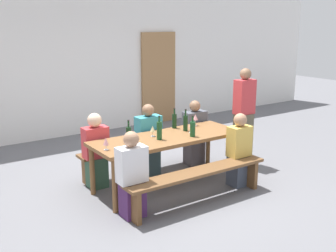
% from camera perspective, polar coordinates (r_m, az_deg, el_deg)
% --- Properties ---
extents(ground_plane, '(24.00, 24.00, 0.00)m').
position_cam_1_polar(ground_plane, '(6.03, 0.00, -8.32)').
color(ground_plane, slate).
extents(back_wall, '(14.00, 0.20, 3.20)m').
position_cam_1_polar(back_wall, '(8.74, -13.29, 9.19)').
color(back_wall, white).
rests_on(back_wall, ground).
extents(wooden_door, '(0.90, 0.06, 2.10)m').
position_cam_1_polar(wooden_door, '(9.60, -1.32, 6.68)').
color(wooden_door, '#9E7247').
rests_on(wooden_door, ground).
extents(tasting_table, '(2.21, 0.79, 0.75)m').
position_cam_1_polar(tasting_table, '(5.80, 0.00, -2.16)').
color(tasting_table, brown).
rests_on(tasting_table, ground).
extents(bench_near, '(2.11, 0.30, 0.45)m').
position_cam_1_polar(bench_near, '(5.37, 4.22, -7.13)').
color(bench_near, brown).
rests_on(bench_near, ground).
extents(bench_far, '(2.11, 0.30, 0.45)m').
position_cam_1_polar(bench_far, '(6.46, -3.49, -3.40)').
color(bench_far, brown).
rests_on(bench_far, ground).
extents(wine_bottle_0, '(0.07, 0.07, 0.33)m').
position_cam_1_polar(wine_bottle_0, '(5.60, -1.21, -0.60)').
color(wine_bottle_0, '#194723').
rests_on(wine_bottle_0, tasting_table).
extents(wine_bottle_1, '(0.07, 0.07, 0.31)m').
position_cam_1_polar(wine_bottle_1, '(6.21, 0.90, 0.75)').
color(wine_bottle_1, '#143319').
rests_on(wine_bottle_1, tasting_table).
extents(wine_bottle_2, '(0.07, 0.07, 0.32)m').
position_cam_1_polar(wine_bottle_2, '(5.46, -5.49, -1.19)').
color(wine_bottle_2, '#143319').
rests_on(wine_bottle_2, tasting_table).
extents(wine_bottle_3, '(0.07, 0.07, 0.33)m').
position_cam_1_polar(wine_bottle_3, '(6.05, 2.45, 0.47)').
color(wine_bottle_3, '#143319').
rests_on(wine_bottle_3, tasting_table).
extents(wine_bottle_4, '(0.08, 0.08, 0.30)m').
position_cam_1_polar(wine_bottle_4, '(5.76, 3.45, -0.37)').
color(wine_bottle_4, '#194723').
rests_on(wine_bottle_4, tasting_table).
extents(wine_glass_0, '(0.07, 0.07, 0.17)m').
position_cam_1_polar(wine_glass_0, '(5.20, -8.65, -2.16)').
color(wine_glass_0, silver).
rests_on(wine_glass_0, tasting_table).
extents(wine_glass_1, '(0.07, 0.07, 0.15)m').
position_cam_1_polar(wine_glass_1, '(5.75, -2.16, -0.44)').
color(wine_glass_1, silver).
rests_on(wine_glass_1, tasting_table).
extents(wine_glass_2, '(0.06, 0.06, 0.17)m').
position_cam_1_polar(wine_glass_2, '(5.94, 3.24, 0.19)').
color(wine_glass_2, silver).
rests_on(wine_glass_2, tasting_table).
extents(wine_glass_3, '(0.08, 0.08, 0.18)m').
position_cam_1_polar(wine_glass_3, '(6.36, 3.84, 1.20)').
color(wine_glass_3, silver).
rests_on(wine_glass_3, tasting_table).
extents(seated_guest_near_0, '(0.36, 0.24, 1.08)m').
position_cam_1_polar(seated_guest_near_0, '(4.97, -5.04, -7.09)').
color(seated_guest_near_0, '#4C265C').
rests_on(seated_guest_near_0, ground).
extents(seated_guest_near_1, '(0.33, 0.24, 1.08)m').
position_cam_1_polar(seated_guest_near_1, '(5.97, 9.84, -3.55)').
color(seated_guest_near_1, '#444D5F').
rests_on(seated_guest_near_1, ground).
extents(seated_guest_far_0, '(0.35, 0.24, 1.09)m').
position_cam_1_polar(seated_guest_far_0, '(5.90, -10.01, -3.64)').
color(seated_guest_far_0, '#31553E').
rests_on(seated_guest_far_0, ground).
extents(seated_guest_far_1, '(0.39, 0.24, 1.12)m').
position_cam_1_polar(seated_guest_far_1, '(6.29, -2.73, -2.27)').
color(seated_guest_far_1, '#334B4F').
rests_on(seated_guest_far_1, ground).
extents(seated_guest_far_2, '(0.39, 0.24, 1.08)m').
position_cam_1_polar(seated_guest_far_2, '(6.79, 3.70, -1.22)').
color(seated_guest_far_2, '#544C50').
rests_on(seated_guest_far_2, ground).
extents(standing_host, '(0.32, 0.24, 1.61)m').
position_cam_1_polar(standing_host, '(6.80, 10.47, 0.99)').
color(standing_host, brown).
rests_on(standing_host, ground).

